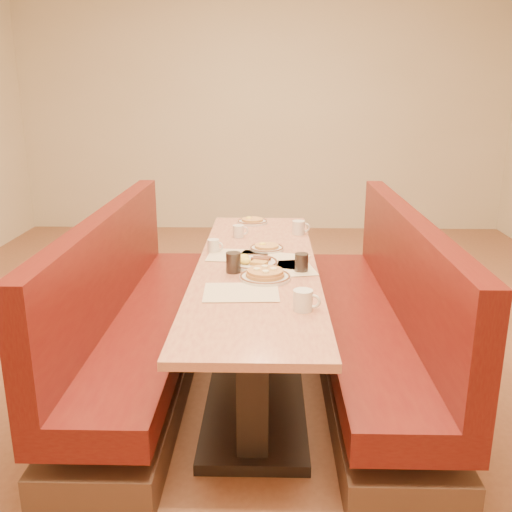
{
  "coord_description": "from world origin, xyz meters",
  "views": [
    {
      "loc": [
        0.07,
        -3.2,
        1.75
      ],
      "look_at": [
        0.0,
        -0.16,
        0.85
      ],
      "focal_mm": 40.0,
      "sensor_mm": 36.0,
      "label": 1
    }
  ],
  "objects_px": {
    "diner_table": "(257,324)",
    "pancake_plate": "(265,275)",
    "eggs_plate": "(252,262)",
    "coffee_mug_b": "(214,245)",
    "coffee_mug_d": "(239,231)",
    "soda_tumbler_near": "(233,263)",
    "booth_left": "(137,324)",
    "booth_right": "(378,327)",
    "soda_tumbler_mid": "(301,263)",
    "coffee_mug_a": "(304,300)",
    "coffee_mug_c": "(299,227)"
  },
  "relations": [
    {
      "from": "coffee_mug_b",
      "to": "coffee_mug_d",
      "type": "xyz_separation_m",
      "value": [
        0.14,
        0.37,
        0.0
      ]
    },
    {
      "from": "booth_left",
      "to": "booth_right",
      "type": "height_order",
      "value": "same"
    },
    {
      "from": "diner_table",
      "to": "booth_right",
      "type": "xyz_separation_m",
      "value": [
        0.73,
        0.0,
        -0.01
      ]
    },
    {
      "from": "diner_table",
      "to": "eggs_plate",
      "type": "height_order",
      "value": "eggs_plate"
    },
    {
      "from": "booth_right",
      "to": "coffee_mug_c",
      "type": "relative_size",
      "value": 19.73
    },
    {
      "from": "coffee_mug_d",
      "to": "eggs_plate",
      "type": "bearing_deg",
      "value": -93.61
    },
    {
      "from": "booth_left",
      "to": "coffee_mug_d",
      "type": "distance_m",
      "value": 0.97
    },
    {
      "from": "coffee_mug_b",
      "to": "soda_tumbler_near",
      "type": "relative_size",
      "value": 0.9
    },
    {
      "from": "soda_tumbler_mid",
      "to": "coffee_mug_c",
      "type": "bearing_deg",
      "value": 88.11
    },
    {
      "from": "diner_table",
      "to": "pancake_plate",
      "type": "height_order",
      "value": "pancake_plate"
    },
    {
      "from": "coffee_mug_c",
      "to": "eggs_plate",
      "type": "bearing_deg",
      "value": -111.13
    },
    {
      "from": "coffee_mug_c",
      "to": "soda_tumbler_near",
      "type": "xyz_separation_m",
      "value": [
        -0.41,
        -0.88,
        0.01
      ]
    },
    {
      "from": "booth_right",
      "to": "coffee_mug_d",
      "type": "relative_size",
      "value": 22.68
    },
    {
      "from": "coffee_mug_a",
      "to": "soda_tumbler_near",
      "type": "distance_m",
      "value": 0.67
    },
    {
      "from": "coffee_mug_d",
      "to": "soda_tumbler_near",
      "type": "height_order",
      "value": "soda_tumbler_near"
    },
    {
      "from": "coffee_mug_b",
      "to": "diner_table",
      "type": "bearing_deg",
      "value": -25.55
    },
    {
      "from": "pancake_plate",
      "to": "coffee_mug_c",
      "type": "distance_m",
      "value": 1.02
    },
    {
      "from": "coffee_mug_a",
      "to": "coffee_mug_c",
      "type": "height_order",
      "value": "coffee_mug_a"
    },
    {
      "from": "coffee_mug_a",
      "to": "pancake_plate",
      "type": "bearing_deg",
      "value": 127.78
    },
    {
      "from": "pancake_plate",
      "to": "coffee_mug_c",
      "type": "bearing_deg",
      "value": 76.88
    },
    {
      "from": "coffee_mug_b",
      "to": "coffee_mug_d",
      "type": "bearing_deg",
      "value": 87.91
    },
    {
      "from": "coffee_mug_d",
      "to": "coffee_mug_c",
      "type": "bearing_deg",
      "value": -1.11
    },
    {
      "from": "coffee_mug_a",
      "to": "soda_tumbler_mid",
      "type": "xyz_separation_m",
      "value": [
        0.02,
        0.58,
        0.0
      ]
    },
    {
      "from": "eggs_plate",
      "to": "coffee_mug_b",
      "type": "bearing_deg",
      "value": 132.78
    },
    {
      "from": "booth_left",
      "to": "soda_tumbler_near",
      "type": "bearing_deg",
      "value": -13.86
    },
    {
      "from": "soda_tumbler_near",
      "to": "diner_table",
      "type": "bearing_deg",
      "value": 49.55
    },
    {
      "from": "eggs_plate",
      "to": "coffee_mug_a",
      "type": "height_order",
      "value": "coffee_mug_a"
    },
    {
      "from": "booth_right",
      "to": "pancake_plate",
      "type": "relative_size",
      "value": 8.93
    },
    {
      "from": "pancake_plate",
      "to": "soda_tumbler_mid",
      "type": "distance_m",
      "value": 0.25
    },
    {
      "from": "diner_table",
      "to": "pancake_plate",
      "type": "distance_m",
      "value": 0.48
    },
    {
      "from": "booth_right",
      "to": "coffee_mug_a",
      "type": "distance_m",
      "value": 0.97
    },
    {
      "from": "eggs_plate",
      "to": "soda_tumbler_near",
      "type": "height_order",
      "value": "soda_tumbler_near"
    },
    {
      "from": "pancake_plate",
      "to": "eggs_plate",
      "type": "bearing_deg",
      "value": 106.72
    },
    {
      "from": "diner_table",
      "to": "coffee_mug_b",
      "type": "bearing_deg",
      "value": 136.08
    },
    {
      "from": "soda_tumbler_near",
      "to": "soda_tumbler_mid",
      "type": "xyz_separation_m",
      "value": [
        0.38,
        0.02,
        -0.0
      ]
    },
    {
      "from": "booth_right",
      "to": "coffee_mug_b",
      "type": "bearing_deg",
      "value": 165.2
    },
    {
      "from": "booth_right",
      "to": "coffee_mug_c",
      "type": "distance_m",
      "value": 0.96
    },
    {
      "from": "booth_right",
      "to": "soda_tumbler_mid",
      "type": "relative_size",
      "value": 23.46
    },
    {
      "from": "booth_right",
      "to": "eggs_plate",
      "type": "bearing_deg",
      "value": -179.7
    },
    {
      "from": "coffee_mug_d",
      "to": "soda_tumbler_mid",
      "type": "bearing_deg",
      "value": -76.29
    },
    {
      "from": "booth_right",
      "to": "coffee_mug_a",
      "type": "relative_size",
      "value": 19.24
    },
    {
      "from": "coffee_mug_c",
      "to": "booth_right",
      "type": "bearing_deg",
      "value": -56.71
    },
    {
      "from": "diner_table",
      "to": "coffee_mug_d",
      "type": "height_order",
      "value": "coffee_mug_d"
    },
    {
      "from": "coffee_mug_d",
      "to": "coffee_mug_b",
      "type": "bearing_deg",
      "value": -123.95
    },
    {
      "from": "booth_left",
      "to": "soda_tumbler_near",
      "type": "relative_size",
      "value": 21.52
    },
    {
      "from": "booth_left",
      "to": "booth_right",
      "type": "relative_size",
      "value": 1.0
    },
    {
      "from": "eggs_plate",
      "to": "coffee_mug_c",
      "type": "relative_size",
      "value": 2.33
    },
    {
      "from": "booth_left",
      "to": "diner_table",
      "type": "bearing_deg",
      "value": 0.0
    },
    {
      "from": "pancake_plate",
      "to": "coffee_mug_d",
      "type": "height_order",
      "value": "coffee_mug_d"
    },
    {
      "from": "diner_table",
      "to": "coffee_mug_a",
      "type": "xyz_separation_m",
      "value": [
        0.24,
        -0.71,
        0.43
      ]
    }
  ]
}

